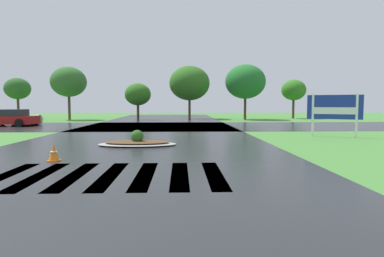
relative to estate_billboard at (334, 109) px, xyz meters
name	(u,v)px	position (x,y,z in m)	size (l,w,h in m)	color
asphalt_roadway	(135,150)	(-10.29, -4.74, -1.54)	(11.87, 80.00, 0.01)	#232628
asphalt_cross_road	(158,126)	(-10.29, 8.76, -1.54)	(90.00, 10.68, 0.01)	#232628
crosswalk_stripes	(110,175)	(-10.29, -9.49, -1.54)	(5.85, 3.48, 0.01)	white
estate_billboard	(334,109)	(0.00, 0.00, 0.00)	(2.54, 1.46, 2.36)	white
median_island	(137,142)	(-10.37, -3.37, -1.41)	(3.44, 1.77, 0.68)	#9E9B93
car_dark_suv	(11,118)	(-22.27, 9.53, -0.92)	(4.35, 2.65, 1.35)	maroon
drainage_pipe_stack	(26,120)	(-21.57, 10.73, -1.10)	(2.55, 1.20, 0.87)	#9E9B93
traffic_cone	(54,153)	(-12.55, -7.25, -1.28)	(0.36, 0.36, 0.55)	orange
background_treeline	(176,84)	(-8.95, 20.31, 2.45)	(35.38, 6.33, 6.19)	#4C3823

